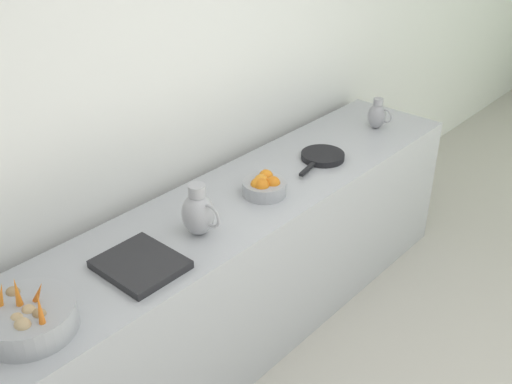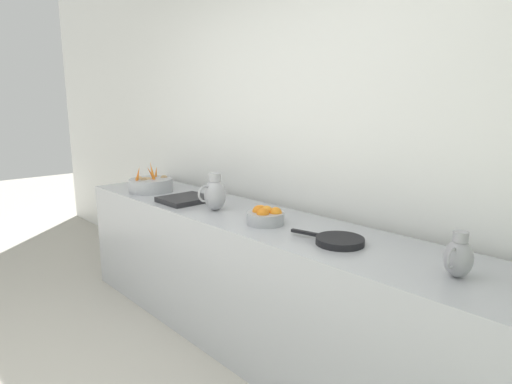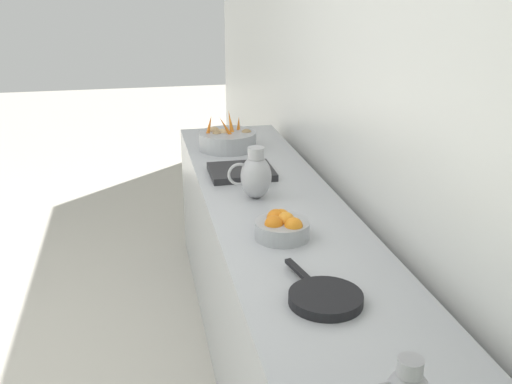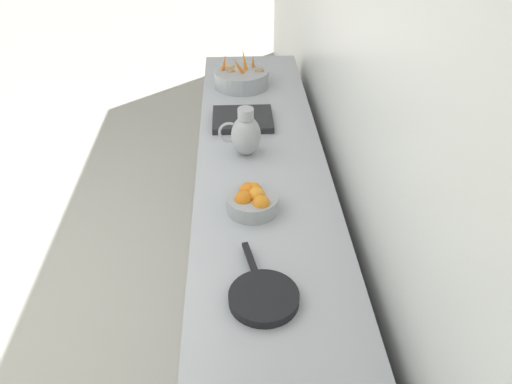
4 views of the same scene
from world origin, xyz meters
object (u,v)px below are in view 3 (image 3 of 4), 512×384
(orange_bowl, at_px, (282,226))
(metal_pitcher_tall, at_px, (255,175))
(vegetable_colander, at_px, (227,140))
(skillet_on_counter, at_px, (325,298))

(orange_bowl, bearing_deg, metal_pitcher_tall, -88.28)
(vegetable_colander, distance_m, orange_bowl, 1.34)
(skillet_on_counter, bearing_deg, metal_pitcher_tall, -88.30)
(orange_bowl, relative_size, skillet_on_counter, 0.56)
(vegetable_colander, xyz_separation_m, metal_pitcher_tall, (0.00, 0.86, 0.06))
(orange_bowl, distance_m, metal_pitcher_tall, 0.48)
(vegetable_colander, relative_size, metal_pitcher_tall, 1.39)
(vegetable_colander, bearing_deg, metal_pitcher_tall, 89.96)
(vegetable_colander, xyz_separation_m, orange_bowl, (-0.01, 1.34, -0.01))
(vegetable_colander, height_order, skillet_on_counter, vegetable_colander)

